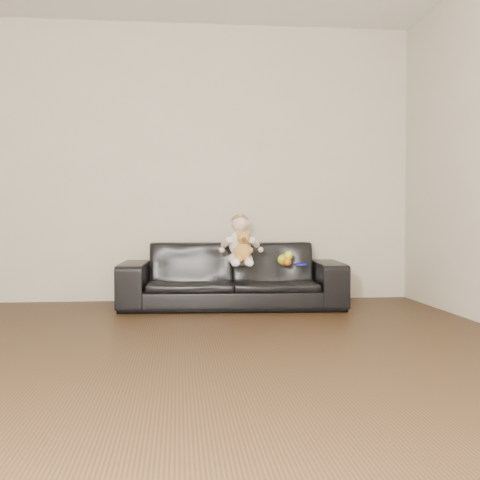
{
  "coord_description": "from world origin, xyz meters",
  "views": [
    {
      "loc": [
        0.28,
        -2.95,
        0.77
      ],
      "look_at": [
        0.81,
        2.16,
        0.59
      ],
      "focal_mm": 45.0,
      "sensor_mm": 36.0,
      "label": 1
    }
  ],
  "objects": [
    {
      "name": "toy_green",
      "position": [
        1.19,
        2.15,
        0.42
      ],
      "size": [
        0.12,
        0.14,
        0.1
      ],
      "primitive_type": "ellipsoid",
      "rotation": [
        0.0,
        0.0,
        0.04
      ],
      "color": "#D0DF1A",
      "rests_on": "sofa"
    },
    {
      "name": "wall_back",
      "position": [
        0.0,
        2.75,
        1.3
      ],
      "size": [
        5.0,
        0.0,
        5.0
      ],
      "primitive_type": "plane",
      "rotation": [
        1.57,
        0.0,
        0.0
      ],
      "color": "beige",
      "rests_on": "ground"
    },
    {
      "name": "floor",
      "position": [
        0.0,
        0.0,
        0.0
      ],
      "size": [
        5.5,
        5.5,
        0.0
      ],
      "primitive_type": "plane",
      "color": "#362313",
      "rests_on": "ground"
    },
    {
      "name": "baby",
      "position": [
        0.81,
        2.15,
        0.56
      ],
      "size": [
        0.3,
        0.37,
        0.44
      ],
      "rotation": [
        0.0,
        0.0,
        -0.08
      ],
      "color": "silver",
      "rests_on": "sofa"
    },
    {
      "name": "sofa",
      "position": [
        0.75,
        2.25,
        0.28
      ],
      "size": [
        1.96,
        0.86,
        0.56
      ],
      "primitive_type": "imported",
      "rotation": [
        0.0,
        0.0,
        -0.06
      ],
      "color": "black",
      "rests_on": "floor"
    },
    {
      "name": "toy_rattle",
      "position": [
        1.2,
        2.07,
        0.41
      ],
      "size": [
        0.09,
        0.09,
        0.07
      ],
      "primitive_type": "sphere",
      "rotation": [
        0.0,
        0.0,
        0.29
      ],
      "color": "#CE5918",
      "rests_on": "sofa"
    },
    {
      "name": "teddy_bear",
      "position": [
        0.82,
        2.01,
        0.54
      ],
      "size": [
        0.15,
        0.16,
        0.25
      ],
      "rotation": [
        0.0,
        0.0,
        0.18
      ],
      "color": "#BF8836",
      "rests_on": "sofa"
    },
    {
      "name": "toy_blue_disc",
      "position": [
        1.34,
        2.16,
        0.38
      ],
      "size": [
        0.12,
        0.12,
        0.02
      ],
      "primitive_type": "cylinder",
      "rotation": [
        0.0,
        0.0,
        -0.08
      ],
      "color": "#1819C6",
      "rests_on": "sofa"
    }
  ]
}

